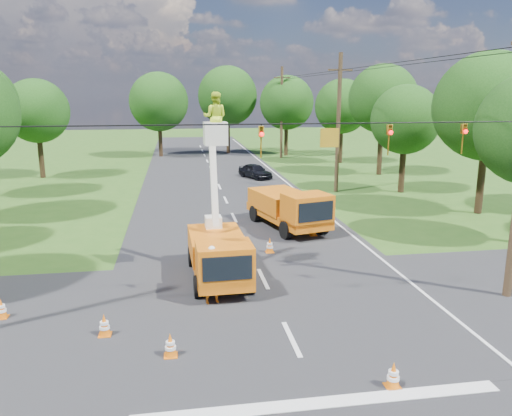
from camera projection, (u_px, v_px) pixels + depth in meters
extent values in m
plane|color=#2B5318|center=(226.00, 201.00, 34.20)|extent=(140.00, 140.00, 0.00)
cube|color=black|center=(226.00, 201.00, 34.20)|extent=(12.00, 100.00, 0.06)
cube|color=black|center=(278.00, 312.00, 16.88)|extent=(56.00, 10.00, 0.07)
cube|color=silver|center=(322.00, 405.00, 11.88)|extent=(9.00, 0.45, 0.02)
cube|color=silver|center=(305.00, 198.00, 35.05)|extent=(0.12, 90.00, 0.02)
cube|color=orange|center=(219.00, 263.00, 19.75)|extent=(2.16, 5.48, 0.41)
cube|color=orange|center=(225.00, 262.00, 17.74)|extent=(2.03, 1.60, 1.35)
cube|color=black|center=(227.00, 268.00, 16.99)|extent=(1.72, 0.11, 0.86)
cube|color=orange|center=(216.00, 244.00, 20.32)|extent=(2.23, 3.41, 0.90)
cylinder|color=black|center=(198.00, 287.00, 17.99)|extent=(0.32, 0.84, 0.83)
cylinder|color=black|center=(250.00, 283.00, 18.34)|extent=(0.32, 0.84, 0.83)
cylinder|color=black|center=(192.00, 257.00, 21.27)|extent=(0.32, 0.84, 0.83)
cylinder|color=black|center=(236.00, 254.00, 21.62)|extent=(0.32, 0.84, 0.83)
cube|color=silver|center=(213.00, 222.00, 21.11)|extent=(0.70, 0.70, 0.50)
cube|color=silver|center=(214.00, 178.00, 20.19)|extent=(0.29, 1.21, 3.92)
cube|color=silver|center=(215.00, 134.00, 18.86)|extent=(0.88, 0.88, 0.86)
imported|color=#C6E526|center=(215.00, 117.00, 18.72)|extent=(1.04, 0.88, 1.87)
cube|color=orange|center=(287.00, 215.00, 27.22)|extent=(3.71, 6.44, 0.46)
cube|color=orange|center=(307.00, 209.00, 25.10)|extent=(2.59, 2.23, 1.52)
cube|color=black|center=(316.00, 212.00, 24.33)|extent=(1.87, 0.55, 0.96)
cube|color=orange|center=(280.00, 201.00, 27.79)|extent=(3.26, 4.23, 1.01)
cylinder|color=black|center=(286.00, 230.00, 25.15)|extent=(0.55, 0.98, 0.93)
cylinder|color=black|center=(322.00, 226.00, 25.99)|extent=(0.55, 0.98, 0.93)
cylinder|color=black|center=(255.00, 214.00, 28.57)|extent=(0.55, 0.98, 0.93)
cylinder|color=black|center=(288.00, 210.00, 29.41)|extent=(0.55, 0.98, 0.93)
imported|color=orange|center=(212.00, 277.00, 17.36)|extent=(0.81, 0.62, 1.97)
imported|color=black|center=(255.00, 171.00, 42.92)|extent=(2.88, 3.97, 1.26)
cone|color=orange|center=(393.00, 375.00, 12.46)|extent=(0.36, 0.36, 0.70)
cube|color=orange|center=(392.00, 387.00, 12.53)|extent=(0.38, 0.38, 0.04)
cylinder|color=white|center=(393.00, 372.00, 12.44)|extent=(0.26, 0.26, 0.09)
cylinder|color=white|center=(393.00, 378.00, 12.48)|extent=(0.31, 0.31, 0.09)
cone|color=orange|center=(270.00, 245.00, 23.00)|extent=(0.36, 0.36, 0.70)
cube|color=orange|center=(270.00, 252.00, 23.07)|extent=(0.38, 0.38, 0.04)
cylinder|color=white|center=(270.00, 244.00, 22.98)|extent=(0.26, 0.26, 0.09)
cylinder|color=white|center=(270.00, 247.00, 23.02)|extent=(0.31, 0.31, 0.09)
cone|color=orange|center=(313.00, 229.00, 25.72)|extent=(0.36, 0.36, 0.70)
cube|color=orange|center=(313.00, 235.00, 25.79)|extent=(0.38, 0.38, 0.04)
cylinder|color=white|center=(313.00, 228.00, 25.70)|extent=(0.26, 0.26, 0.09)
cylinder|color=white|center=(313.00, 231.00, 25.74)|extent=(0.31, 0.31, 0.09)
cone|color=orange|center=(104.00, 325.00, 15.13)|extent=(0.36, 0.36, 0.70)
cube|color=orange|center=(105.00, 335.00, 15.21)|extent=(0.38, 0.38, 0.04)
cylinder|color=white|center=(104.00, 323.00, 15.11)|extent=(0.26, 0.26, 0.09)
cylinder|color=white|center=(105.00, 327.00, 15.15)|extent=(0.31, 0.31, 0.09)
cone|color=orange|center=(1.00, 308.00, 16.30)|extent=(0.36, 0.36, 0.70)
cube|color=orange|center=(2.00, 317.00, 16.38)|extent=(0.38, 0.38, 0.04)
cylinder|color=white|center=(1.00, 306.00, 16.29)|extent=(0.26, 0.26, 0.09)
cylinder|color=white|center=(1.00, 310.00, 16.32)|extent=(0.31, 0.31, 0.09)
cone|color=orange|center=(291.00, 205.00, 31.16)|extent=(0.36, 0.36, 0.70)
cube|color=orange|center=(291.00, 210.00, 31.24)|extent=(0.38, 0.38, 0.04)
cylinder|color=white|center=(291.00, 204.00, 31.15)|extent=(0.26, 0.26, 0.09)
cylinder|color=white|center=(291.00, 206.00, 31.18)|extent=(0.31, 0.31, 0.09)
cone|color=orange|center=(170.00, 345.00, 13.93)|extent=(0.36, 0.36, 0.70)
cube|color=orange|center=(171.00, 356.00, 14.01)|extent=(0.38, 0.38, 0.04)
cylinder|color=white|center=(170.00, 343.00, 13.92)|extent=(0.26, 0.26, 0.09)
cylinder|color=white|center=(170.00, 348.00, 13.95)|extent=(0.31, 0.31, 0.09)
cylinder|color=#4C3823|center=(338.00, 124.00, 36.29)|extent=(0.30, 0.30, 10.00)
cube|color=#4C3823|center=(340.00, 70.00, 35.42)|extent=(1.80, 0.12, 0.12)
cylinder|color=#4C3823|center=(282.00, 113.00, 55.52)|extent=(0.30, 0.30, 10.00)
cube|color=#4C3823|center=(282.00, 78.00, 54.66)|extent=(1.80, 0.12, 0.12)
cylinder|color=black|center=(264.00, 124.00, 15.38)|extent=(18.00, 0.04, 0.04)
cube|color=#AB7B14|center=(329.00, 138.00, 15.80)|extent=(0.60, 0.05, 0.60)
imported|color=#AB7B14|center=(261.00, 142.00, 15.49)|extent=(0.16, 0.20, 1.00)
sphere|color=#FF0C0C|center=(262.00, 134.00, 15.31)|extent=(0.14, 0.14, 0.14)
imported|color=#AB7B14|center=(389.00, 140.00, 16.13)|extent=(0.16, 0.20, 1.00)
sphere|color=#FF0C0C|center=(391.00, 133.00, 15.96)|extent=(0.14, 0.14, 0.14)
imported|color=#AB7B14|center=(463.00, 139.00, 16.53)|extent=(0.16, 0.20, 1.00)
sphere|color=#FF0C0C|center=(466.00, 132.00, 16.36)|extent=(0.14, 0.14, 0.14)
cylinder|color=#382616|center=(41.00, 154.00, 43.01)|extent=(0.44, 0.44, 4.05)
sphere|color=#184011|center=(37.00, 111.00, 42.17)|extent=(5.40, 5.40, 5.40)
cylinder|color=#382616|center=(481.00, 176.00, 30.20)|extent=(0.44, 0.44, 4.58)
sphere|color=#184011|center=(489.00, 106.00, 29.26)|extent=(6.40, 6.40, 6.40)
cylinder|color=#382616|center=(402.00, 167.00, 36.75)|extent=(0.44, 0.44, 3.78)
sphere|color=#184011|center=(405.00, 119.00, 35.97)|extent=(5.00, 5.00, 5.00)
cylinder|color=#382616|center=(380.00, 148.00, 44.58)|extent=(0.44, 0.44, 4.75)
sphere|color=#184011|center=(383.00, 99.00, 43.60)|extent=(6.00, 6.00, 6.00)
cylinder|color=#382616|center=(341.00, 143.00, 52.19)|extent=(0.44, 0.44, 4.14)
sphere|color=#184011|center=(342.00, 106.00, 51.34)|extent=(5.60, 5.60, 5.60)
cylinder|color=#382616|center=(160.00, 137.00, 56.97)|extent=(0.44, 0.44, 4.40)
sphere|color=#184011|center=(159.00, 102.00, 56.07)|extent=(6.60, 6.60, 6.60)
cylinder|color=#382616|center=(228.00, 133.00, 60.07)|extent=(0.44, 0.44, 4.84)
sphere|color=#184011|center=(228.00, 96.00, 59.08)|extent=(7.00, 7.00, 7.00)
cylinder|color=#382616|center=(286.00, 137.00, 58.24)|extent=(0.44, 0.44, 4.31)
sphere|color=#184011|center=(287.00, 103.00, 57.36)|extent=(6.20, 6.20, 6.20)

